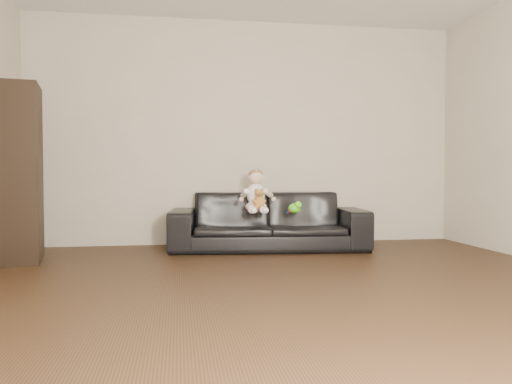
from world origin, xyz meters
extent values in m
plane|color=#301E11|center=(0.00, 0.00, 0.00)|extent=(5.50, 5.50, 0.00)
plane|color=#BDB39F|center=(0.00, 2.75, 1.30)|extent=(5.00, 0.00, 5.00)
imported|color=black|center=(0.16, 2.25, 0.31)|extent=(2.17, 1.01, 0.61)
cube|color=black|center=(-2.28, 1.80, 0.82)|extent=(0.50, 0.62, 1.64)
cube|color=silver|center=(-2.26, 1.80, 1.19)|extent=(0.22, 0.28, 0.28)
ellipsoid|color=#F7D0D8|center=(0.01, 2.15, 0.47)|extent=(0.27, 0.25, 0.12)
ellipsoid|color=white|center=(0.01, 2.16, 0.60)|extent=(0.23, 0.20, 0.24)
sphere|color=beige|center=(0.01, 2.15, 0.79)|extent=(0.19, 0.19, 0.16)
ellipsoid|color=#8C603F|center=(0.01, 2.16, 0.81)|extent=(0.19, 0.19, 0.11)
cylinder|color=#F7D0D8|center=(-0.04, 2.00, 0.45)|extent=(0.11, 0.20, 0.08)
cylinder|color=#F7D0D8|center=(0.06, 2.00, 0.45)|extent=(0.11, 0.20, 0.08)
sphere|color=white|center=(-0.05, 1.90, 0.45)|extent=(0.08, 0.08, 0.06)
sphere|color=white|center=(0.07, 1.90, 0.45)|extent=(0.08, 0.08, 0.06)
cylinder|color=white|center=(-0.11, 2.11, 0.61)|extent=(0.09, 0.17, 0.11)
cylinder|color=white|center=(0.13, 2.11, 0.61)|extent=(0.09, 0.17, 0.11)
ellipsoid|color=#AD7331|center=(0.02, 2.00, 0.53)|extent=(0.12, 0.11, 0.13)
sphere|color=#AD7331|center=(0.02, 1.99, 0.62)|extent=(0.09, 0.09, 0.08)
sphere|color=#AD7331|center=(-0.01, 2.00, 0.65)|extent=(0.04, 0.04, 0.03)
sphere|color=#AD7331|center=(0.05, 2.00, 0.65)|extent=(0.04, 0.04, 0.03)
sphere|color=#593819|center=(0.02, 1.95, 0.61)|extent=(0.04, 0.04, 0.03)
ellipsoid|color=#58E61B|center=(0.40, 2.00, 0.46)|extent=(0.14, 0.16, 0.11)
sphere|color=red|center=(0.36, 2.00, 0.44)|extent=(0.06, 0.06, 0.06)
cylinder|color=blue|center=(0.38, 2.08, 0.41)|extent=(0.12, 0.12, 0.01)
camera|label=1|loc=(-0.81, -3.07, 0.81)|focal=35.00mm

